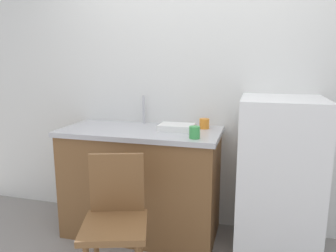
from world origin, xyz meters
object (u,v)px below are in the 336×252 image
object	(u,v)px
chair	(116,218)
cup_orange	(204,124)
dish_tray	(177,127)
cup_green	(195,132)
refrigerator	(278,178)

from	to	relation	value
chair	cup_orange	bearing A→B (deg)	47.31
cup_orange	dish_tray	bearing A→B (deg)	-148.35
dish_tray	cup_green	bearing A→B (deg)	-51.22
refrigerator	cup_green	size ratio (longest dim) A/B	13.58
chair	cup_green	size ratio (longest dim) A/B	9.88
refrigerator	dish_tray	world-z (taller)	refrigerator
chair	dish_tray	xyz separation A→B (m)	(0.21, 0.77, 0.45)
refrigerator	dish_tray	distance (m)	0.88
refrigerator	dish_tray	bearing A→B (deg)	176.17
cup_green	cup_orange	bearing A→B (deg)	87.80
refrigerator	cup_green	distance (m)	0.74
cup_orange	cup_green	xyz separation A→B (m)	(-0.01, -0.37, 0.00)
refrigerator	cup_orange	size ratio (longest dim) A/B	14.45
cup_orange	cup_green	distance (m)	0.37
cup_orange	cup_green	bearing A→B (deg)	-92.20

